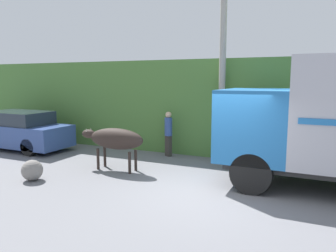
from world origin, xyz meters
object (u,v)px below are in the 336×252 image
(pedestrian_on_hill, at_px, (168,131))
(utility_pole, at_px, (223,59))
(parked_suv, at_px, (18,131))
(brown_cow, at_px, (115,139))
(roadside_rock, at_px, (32,170))

(pedestrian_on_hill, bearing_deg, utility_pole, -147.74)
(parked_suv, height_order, pedestrian_on_hill, pedestrian_on_hill)
(brown_cow, distance_m, parked_suv, 5.54)
(parked_suv, bearing_deg, roadside_rock, -35.33)
(brown_cow, xyz_separation_m, pedestrian_on_hill, (0.74, 2.41, -0.05))
(parked_suv, bearing_deg, utility_pole, 12.19)
(roadside_rock, bearing_deg, utility_pole, 46.59)
(roadside_rock, bearing_deg, parked_suv, 143.38)
(utility_pole, relative_size, roadside_rock, 11.53)
(pedestrian_on_hill, xyz_separation_m, utility_pole, (1.96, 0.14, 2.58))
(parked_suv, xyz_separation_m, roadside_rock, (3.92, -2.91, -0.46))
(utility_pole, distance_m, roadside_rock, 6.96)
(pedestrian_on_hill, distance_m, utility_pole, 3.25)
(brown_cow, height_order, pedestrian_on_hill, pedestrian_on_hill)
(utility_pole, bearing_deg, parked_suv, -169.10)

